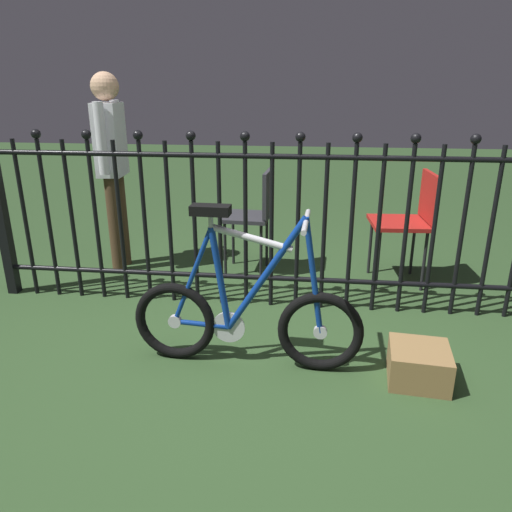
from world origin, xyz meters
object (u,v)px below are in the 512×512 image
(bicycle, at_px, (246,315))
(person_visitor, at_px, (112,157))
(chair_red, at_px, (411,216))
(chair_charcoal, at_px, (255,211))
(display_crate, at_px, (419,364))

(bicycle, xyz_separation_m, person_visitor, (-1.24, 1.37, 0.63))
(chair_red, height_order, chair_charcoal, chair_red)
(bicycle, height_order, chair_red, bicycle)
(display_crate, bearing_deg, chair_red, 83.30)
(bicycle, distance_m, person_visitor, 1.95)
(bicycle, relative_size, display_crate, 4.15)
(chair_red, xyz_separation_m, person_visitor, (-2.32, 0.05, 0.39))
(chair_charcoal, bearing_deg, bicycle, -85.44)
(bicycle, xyz_separation_m, display_crate, (0.91, -0.06, -0.20))
(person_visitor, bearing_deg, display_crate, -33.50)
(chair_red, distance_m, display_crate, 1.45)
(person_visitor, bearing_deg, chair_red, -1.35)
(bicycle, bearing_deg, chair_charcoal, 94.56)
(person_visitor, xyz_separation_m, display_crate, (2.15, -1.43, -0.83))
(chair_charcoal, relative_size, display_crate, 2.77)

